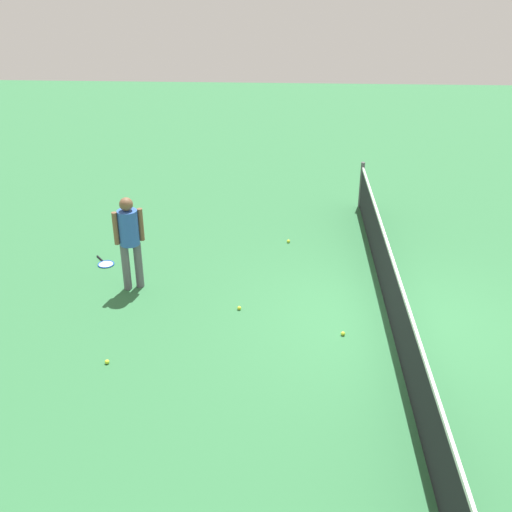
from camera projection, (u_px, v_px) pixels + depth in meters
ground_plane at (390, 321)px, 9.89m from camera, size 40.00×40.00×0.00m
court_net at (393, 294)px, 9.67m from camera, size 10.09×0.09×1.07m
player_near_side at (129, 236)px, 10.44m from camera, size 0.45×0.51×1.70m
tennis_racket_near_player at (105, 264)px, 11.69m from camera, size 0.56×0.50×0.03m
tennis_ball_near_player at (288, 241)px, 12.55m from camera, size 0.07×0.07×0.07m
tennis_ball_by_net at (239, 308)px, 10.19m from camera, size 0.07×0.07×0.07m
tennis_ball_midcourt at (107, 362)px, 8.86m from camera, size 0.07×0.07×0.07m
tennis_ball_baseline at (343, 334)px, 9.51m from camera, size 0.07×0.07×0.07m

